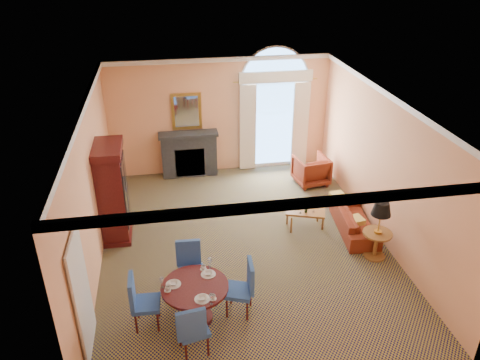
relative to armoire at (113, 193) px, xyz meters
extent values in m
plane|color=#161440|center=(2.72, -0.85, -1.04)|extent=(7.50, 7.50, 0.00)
cube|color=#F5A875|center=(2.72, 2.90, 0.56)|extent=(6.00, 0.04, 3.20)
cube|color=#F5A875|center=(-0.28, -0.85, 0.56)|extent=(0.04, 7.50, 3.20)
cube|color=#F5A875|center=(5.72, -0.85, 0.56)|extent=(0.04, 7.50, 3.20)
cube|color=white|center=(2.72, -0.85, 2.16)|extent=(6.00, 7.50, 0.04)
cube|color=white|center=(2.72, -0.85, 2.10)|extent=(6.00, 7.50, 0.12)
cube|color=white|center=(-0.24, -3.25, -0.01)|extent=(0.08, 0.90, 2.06)
cube|color=#303438|center=(1.82, 2.70, -0.44)|extent=(1.50, 0.40, 1.20)
cube|color=#303438|center=(1.82, 2.67, 0.20)|extent=(1.60, 0.46, 0.08)
cube|color=gold|center=(1.82, 2.87, 0.76)|extent=(0.80, 0.04, 1.00)
cube|color=white|center=(1.82, 2.85, 0.76)|extent=(0.64, 0.02, 0.84)
cube|color=white|center=(4.22, 2.88, 0.21)|extent=(1.90, 0.04, 2.50)
cube|color=#7EA7D3|center=(4.22, 2.87, 0.21)|extent=(1.70, 0.02, 2.30)
cylinder|color=white|center=(4.22, 2.88, 1.46)|extent=(1.90, 0.04, 1.90)
cube|color=beige|center=(3.47, 2.76, 0.21)|extent=(0.45, 0.06, 2.45)
cube|color=beige|center=(4.97, 2.76, 0.21)|extent=(0.45, 0.06, 2.45)
cube|color=beige|center=(4.22, 2.76, 1.61)|extent=(2.00, 0.08, 0.30)
cube|color=#3D0D0E|center=(0.00, 0.00, -0.04)|extent=(0.55, 1.00, 2.00)
cube|color=#3D0D0E|center=(0.00, 0.00, 1.04)|extent=(0.62, 1.10, 0.16)
cube|color=#3D0D0E|center=(0.00, 0.00, -0.99)|extent=(0.62, 1.10, 0.10)
cylinder|color=#3D0D0E|center=(1.51, -2.93, -0.34)|extent=(1.15, 1.15, 0.05)
cylinder|color=#3D0D0E|center=(1.51, -2.93, -0.70)|extent=(0.15, 0.15, 0.67)
cylinder|color=#3D0D0E|center=(1.51, -2.93, -1.01)|extent=(0.57, 0.57, 0.06)
cylinder|color=silver|center=(1.76, -2.67, -0.31)|extent=(0.26, 0.26, 0.01)
imported|color=silver|center=(1.76, -2.67, -0.29)|extent=(0.15, 0.15, 0.04)
imported|color=silver|center=(1.69, -2.51, -0.28)|extent=(0.09, 0.09, 0.07)
cylinder|color=silver|center=(1.15, -2.83, -0.31)|extent=(0.26, 0.26, 0.01)
imported|color=silver|center=(1.15, -2.83, -0.29)|extent=(0.15, 0.15, 0.04)
imported|color=silver|center=(1.05, -2.97, -0.28)|extent=(0.09, 0.09, 0.07)
cylinder|color=silver|center=(1.60, -3.28, -0.31)|extent=(0.26, 0.26, 0.01)
imported|color=silver|center=(1.60, -3.28, -0.29)|extent=(0.15, 0.15, 0.04)
imported|color=silver|center=(1.77, -3.30, -0.28)|extent=(0.09, 0.09, 0.07)
cube|color=#274F9D|center=(1.47, -2.23, -0.58)|extent=(0.49, 0.49, 0.08)
cube|color=#274F9D|center=(1.46, -2.02, -0.28)|extent=(0.46, 0.09, 0.55)
cylinder|color=#3D0D0E|center=(1.67, -2.07, -0.83)|extent=(0.04, 0.04, 0.42)
cylinder|color=#3D0D0E|center=(1.31, -2.04, -0.83)|extent=(0.04, 0.04, 0.42)
cylinder|color=#3D0D0E|center=(1.64, -2.42, -0.83)|extent=(0.04, 0.04, 0.42)
cylinder|color=#3D0D0E|center=(1.28, -2.40, -0.83)|extent=(0.04, 0.04, 0.42)
cube|color=#274F9D|center=(1.41, -3.64, -0.58)|extent=(0.54, 0.54, 0.08)
cube|color=#274F9D|center=(1.38, -3.85, -0.28)|extent=(0.46, 0.13, 0.55)
cylinder|color=#3D0D0E|center=(1.27, -3.85, -0.83)|extent=(0.04, 0.04, 0.42)
cylinder|color=#3D0D0E|center=(1.62, -3.78, -0.83)|extent=(0.04, 0.04, 0.42)
cylinder|color=#3D0D0E|center=(1.20, -3.50, -0.83)|extent=(0.04, 0.04, 0.42)
cylinder|color=#3D0D0E|center=(1.55, -3.43, -0.83)|extent=(0.04, 0.04, 0.42)
cube|color=#274F9D|center=(2.27, -2.89, -0.58)|extent=(0.59, 0.59, 0.08)
cube|color=#274F9D|center=(2.47, -2.87, -0.28)|extent=(0.10, 0.46, 0.55)
cylinder|color=#3D0D0E|center=(2.37, -3.12, -0.83)|extent=(0.04, 0.04, 0.42)
cylinder|color=#3D0D0E|center=(2.50, -2.78, -0.83)|extent=(0.04, 0.04, 0.42)
cylinder|color=#3D0D0E|center=(2.04, -2.99, -0.83)|extent=(0.04, 0.04, 0.42)
cylinder|color=#3D0D0E|center=(2.16, -2.66, -0.83)|extent=(0.04, 0.04, 0.42)
cube|color=#274F9D|center=(0.68, -2.94, -0.58)|extent=(0.48, 0.48, 0.08)
cube|color=#274F9D|center=(0.47, -2.94, -0.28)|extent=(0.07, 0.46, 0.55)
cylinder|color=#3D0D0E|center=(0.51, -2.75, -0.83)|extent=(0.04, 0.04, 0.42)
cylinder|color=#3D0D0E|center=(0.49, -3.11, -0.83)|extent=(0.04, 0.04, 0.42)
cylinder|color=#3D0D0E|center=(0.87, -2.77, -0.83)|extent=(0.04, 0.04, 0.42)
cylinder|color=#3D0D0E|center=(0.85, -3.12, -0.83)|extent=(0.04, 0.04, 0.42)
imported|color=maroon|center=(5.27, -0.76, -0.78)|extent=(0.88, 1.86, 0.53)
imported|color=maroon|center=(4.99, 1.63, -0.65)|extent=(0.95, 0.97, 0.78)
cube|color=brown|center=(4.21, -0.43, -0.62)|extent=(0.98, 0.75, 0.05)
cylinder|color=brown|center=(3.84, -0.61, -0.85)|extent=(0.04, 0.04, 0.39)
cylinder|color=brown|center=(4.58, -0.61, -0.85)|extent=(0.04, 0.04, 0.39)
cylinder|color=brown|center=(3.84, -0.26, -0.85)|extent=(0.04, 0.04, 0.39)
cylinder|color=brown|center=(4.58, -0.26, -0.85)|extent=(0.04, 0.04, 0.39)
cylinder|color=brown|center=(5.32, -1.77, -0.46)|extent=(0.60, 0.60, 0.04)
cylinder|color=brown|center=(5.32, -1.77, -0.76)|extent=(0.08, 0.08, 0.56)
cylinder|color=brown|center=(5.32, -1.77, -1.02)|extent=(0.44, 0.44, 0.04)
camera|label=1|loc=(1.22, -9.11, 4.88)|focal=35.00mm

